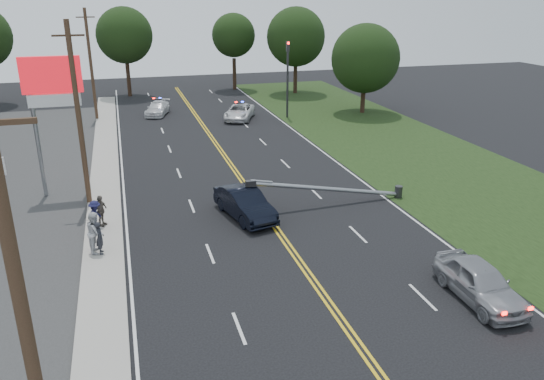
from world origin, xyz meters
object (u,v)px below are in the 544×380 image
object	(u,v)px
utility_pole_mid	(78,115)
utility_pole_near	(26,331)
waiting_sedan	(480,282)
emergency_b	(158,108)
bystander_d	(101,211)
bystander_b	(95,232)
utility_pole_far	(91,65)
traffic_signal	(288,73)
bystander_c	(95,216)
bystander_a	(100,238)
fallen_streetlight	(337,189)
emergency_a	(239,112)
pylon_sign	(54,93)
crashed_sedan	(245,204)

from	to	relation	value
utility_pole_mid	utility_pole_near	bearing A→B (deg)	-90.00
waiting_sedan	emergency_b	bearing A→B (deg)	104.77
waiting_sedan	bystander_d	size ratio (longest dim) A/B	2.75
bystander_b	utility_pole_near	bearing A→B (deg)	-175.95
utility_pole_far	bystander_b	bearing A→B (deg)	-88.88
traffic_signal	bystander_c	size ratio (longest dim) A/B	4.42
bystander_a	utility_pole_mid	bearing A→B (deg)	3.84
traffic_signal	utility_pole_far	world-z (taller)	utility_pole_far
bystander_c	bystander_b	bearing A→B (deg)	-159.18
fallen_streetlight	emergency_a	xyz separation A→B (m)	(-0.46, 22.45, -0.23)
utility_pole_near	emergency_a	world-z (taller)	utility_pole_near
utility_pole_far	emergency_b	world-z (taller)	utility_pole_far
pylon_sign	bystander_d	world-z (taller)	pylon_sign
traffic_signal	emergency_b	world-z (taller)	traffic_signal
bystander_d	crashed_sedan	bearing A→B (deg)	-61.67
utility_pole_near	bystander_b	xyz separation A→B (m)	(0.56, 13.45, -4.00)
traffic_signal	bystander_d	distance (m)	27.55
bystander_d	utility_pole_near	bearing A→B (deg)	-148.72
waiting_sedan	bystander_d	bearing A→B (deg)	142.82
utility_pole_far	bystander_d	bearing A→B (deg)	-88.36
emergency_a	emergency_b	distance (m)	8.31
pylon_sign	waiting_sedan	size ratio (longest dim) A/B	1.80
waiting_sedan	bystander_c	size ratio (longest dim) A/B	2.78
bystander_a	bystander_b	bearing A→B (deg)	33.13
emergency_a	bystander_c	xyz separation A→B (m)	(-12.43, -22.67, 0.23)
crashed_sedan	utility_pole_mid	bearing A→B (deg)	138.71
pylon_sign	utility_pole_mid	world-z (taller)	utility_pole_mid
crashed_sedan	bystander_b	size ratio (longest dim) A/B	2.43
waiting_sedan	bystander_b	bearing A→B (deg)	151.23
emergency_a	bystander_a	bearing A→B (deg)	-91.96
fallen_streetlight	traffic_signal	bearing A→B (deg)	79.41
pylon_sign	waiting_sedan	bearing A→B (deg)	-45.90
bystander_a	bystander_b	xyz separation A→B (m)	(-0.17, 0.24, 0.20)
crashed_sedan	fallen_streetlight	bearing A→B (deg)	-9.48
pylon_sign	bystander_a	world-z (taller)	pylon_sign
bystander_b	bystander_c	xyz separation A→B (m)	(-0.06, 2.33, -0.17)
emergency_b	traffic_signal	bearing A→B (deg)	-2.29
bystander_d	utility_pole_far	bearing A→B (deg)	35.47
utility_pole_far	bystander_a	distance (m)	29.10
emergency_a	fallen_streetlight	bearing A→B (deg)	-64.99
bystander_b	traffic_signal	bearing A→B (deg)	-28.20
traffic_signal	utility_pole_far	size ratio (longest dim) A/B	0.70
traffic_signal	emergency_b	distance (m)	13.15
utility_pole_near	emergency_b	distance (m)	43.13
utility_pole_mid	pylon_sign	bearing A→B (deg)	123.02
utility_pole_far	emergency_a	xyz separation A→B (m)	(12.93, -3.55, -4.39)
pylon_sign	utility_pole_far	world-z (taller)	utility_pole_far
fallen_streetlight	pylon_sign	bearing A→B (deg)	157.78
bystander_d	bystander_b	bearing A→B (deg)	-149.58
traffic_signal	fallen_streetlight	bearing A→B (deg)	-100.59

